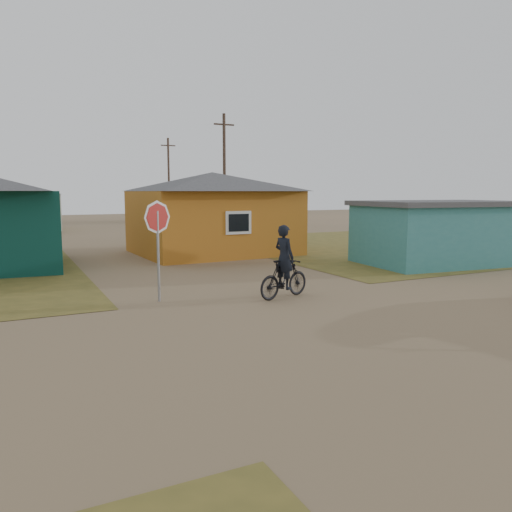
# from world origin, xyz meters

# --- Properties ---
(ground) EXTENTS (120.00, 120.00, 0.00)m
(ground) POSITION_xyz_m (0.00, 0.00, 0.00)
(ground) COLOR #846B4C
(grass_ne) EXTENTS (20.00, 18.00, 0.00)m
(grass_ne) POSITION_xyz_m (14.00, 13.00, 0.01)
(grass_ne) COLOR brown
(grass_ne) RESTS_ON ground
(house_yellow) EXTENTS (7.72, 6.76, 3.90)m
(house_yellow) POSITION_xyz_m (2.50, 14.00, 2.00)
(house_yellow) COLOR #B2681B
(house_yellow) RESTS_ON ground
(shed_turquoise) EXTENTS (6.71, 4.93, 2.60)m
(shed_turquoise) POSITION_xyz_m (9.50, 6.50, 1.31)
(shed_turquoise) COLOR teal
(shed_turquoise) RESTS_ON ground
(house_pale_west) EXTENTS (7.04, 6.15, 3.60)m
(house_pale_west) POSITION_xyz_m (-6.00, 34.00, 1.86)
(house_pale_west) COLOR #A9B39A
(house_pale_west) RESTS_ON ground
(house_beige_east) EXTENTS (6.95, 6.05, 3.60)m
(house_beige_east) POSITION_xyz_m (10.00, 40.00, 1.86)
(house_beige_east) COLOR gray
(house_beige_east) RESTS_ON ground
(utility_pole_near) EXTENTS (1.40, 0.20, 8.00)m
(utility_pole_near) POSITION_xyz_m (6.50, 22.00, 4.14)
(utility_pole_near) COLOR #47352B
(utility_pole_near) RESTS_ON ground
(utility_pole_far) EXTENTS (1.40, 0.20, 8.00)m
(utility_pole_far) POSITION_xyz_m (7.50, 38.00, 4.14)
(utility_pole_far) COLOR #47352B
(utility_pole_far) RESTS_ON ground
(stop_sign) EXTENTS (0.90, 0.09, 2.74)m
(stop_sign) POSITION_xyz_m (-2.80, 4.53, 1.99)
(stop_sign) COLOR gray
(stop_sign) RESTS_ON ground
(cyclist) EXTENTS (1.89, 1.00, 2.06)m
(cyclist) POSITION_xyz_m (0.47, 3.41, 0.75)
(cyclist) COLOR black
(cyclist) RESTS_ON ground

